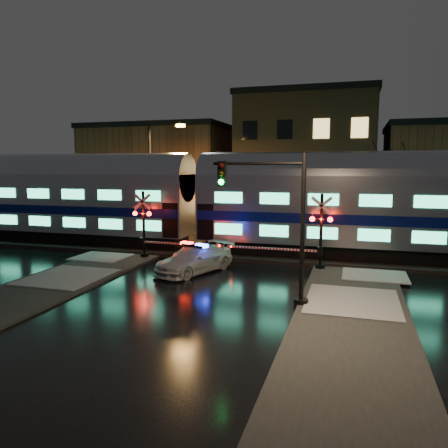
% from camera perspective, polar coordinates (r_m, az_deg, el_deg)
% --- Properties ---
extents(ground, '(120.00, 120.00, 0.00)m').
position_cam_1_polar(ground, '(21.85, -0.95, -6.60)').
color(ground, black).
rests_on(ground, ground).
extents(ballast, '(90.00, 4.20, 0.24)m').
position_cam_1_polar(ballast, '(26.51, 2.34, -3.81)').
color(ballast, black).
rests_on(ballast, ground).
extents(sidewalk_left, '(4.00, 20.00, 0.12)m').
position_cam_1_polar(sidewalk_left, '(19.91, -24.96, -8.55)').
color(sidewalk_left, '#2D2D2D').
rests_on(sidewalk_left, ground).
extents(sidewalk_right, '(4.00, 20.00, 0.12)m').
position_cam_1_polar(sidewalk_right, '(15.14, 16.32, -13.19)').
color(sidewalk_right, '#2D2D2D').
rests_on(sidewalk_right, ground).
extents(building_left, '(14.00, 10.00, 9.00)m').
position_cam_1_polar(building_left, '(46.45, -8.07, 6.45)').
color(building_left, brown).
rests_on(building_left, ground).
extents(building_mid, '(12.00, 11.00, 11.50)m').
position_cam_1_polar(building_mid, '(42.92, 10.89, 7.97)').
color(building_mid, brown).
rests_on(building_mid, ground).
extents(train, '(51.00, 3.12, 5.92)m').
position_cam_1_polar(train, '(26.93, -3.64, 3.37)').
color(train, black).
rests_on(train, ballast).
extents(police_car, '(3.49, 5.03, 1.51)m').
position_cam_1_polar(police_car, '(22.17, -3.90, -4.59)').
color(police_car, silver).
rests_on(police_car, ground).
extents(crossing_signal_right, '(5.59, 0.65, 3.96)m').
position_cam_1_polar(crossing_signal_right, '(22.87, 11.61, -1.92)').
color(crossing_signal_right, black).
rests_on(crossing_signal_right, ground).
extents(crossing_signal_left, '(5.55, 0.65, 3.93)m').
position_cam_1_polar(crossing_signal_left, '(25.43, -9.80, -0.97)').
color(crossing_signal_left, black).
rests_on(crossing_signal_left, ground).
extents(traffic_light, '(3.77, 0.69, 5.83)m').
position_cam_1_polar(traffic_light, '(16.71, 7.11, -0.21)').
color(traffic_light, black).
rests_on(traffic_light, ground).
extents(streetlight, '(2.84, 0.30, 8.51)m').
position_cam_1_polar(streetlight, '(32.43, -9.18, 6.69)').
color(streetlight, black).
rests_on(streetlight, ground).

